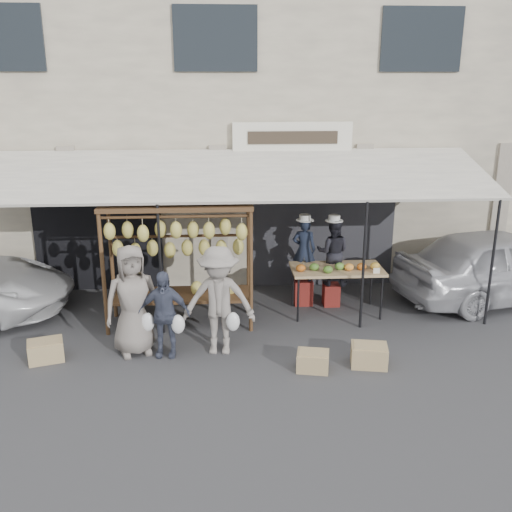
# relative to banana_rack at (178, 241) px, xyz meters

# --- Properties ---
(ground_plane) EXTENTS (90.00, 90.00, 0.00)m
(ground_plane) POSITION_rel_banana_rack_xyz_m (0.71, -1.47, -1.57)
(ground_plane) COLOR #2D2D30
(shophouse) EXTENTS (24.00, 6.15, 7.30)m
(shophouse) POSITION_rel_banana_rack_xyz_m (0.71, 5.02, 2.08)
(shophouse) COLOR beige
(shophouse) RESTS_ON ground_plane
(awning) EXTENTS (10.00, 2.35, 2.92)m
(awning) POSITION_rel_banana_rack_xyz_m (0.72, 0.80, 1.00)
(awning) COLOR silver
(awning) RESTS_ON ground_plane
(banana_rack) EXTENTS (2.60, 0.90, 2.24)m
(banana_rack) POSITION_rel_banana_rack_xyz_m (0.00, 0.00, 0.00)
(banana_rack) COLOR #3D2413
(banana_rack) RESTS_ON ground_plane
(produce_table) EXTENTS (1.70, 0.90, 1.04)m
(produce_table) POSITION_rel_banana_rack_xyz_m (2.90, 0.33, -0.70)
(produce_table) COLOR tan
(produce_table) RESTS_ON ground_plane
(vendor_left) EXTENTS (0.50, 0.38, 1.24)m
(vendor_left) POSITION_rel_banana_rack_xyz_m (2.35, 0.86, -0.46)
(vendor_left) COLOR #192033
(vendor_left) RESTS_ON stool_left
(vendor_right) EXTENTS (0.74, 0.64, 1.31)m
(vendor_right) POSITION_rel_banana_rack_xyz_m (2.89, 0.76, -0.49)
(vendor_right) COLOR black
(vendor_right) RESTS_ON stool_right
(customer_left) EXTENTS (1.03, 0.84, 1.81)m
(customer_left) POSITION_rel_banana_rack_xyz_m (-0.67, -1.06, -0.66)
(customer_left) COLOR slate
(customer_left) RESTS_ON ground_plane
(customer_mid) EXTENTS (0.86, 0.42, 1.43)m
(customer_mid) POSITION_rel_banana_rack_xyz_m (-0.18, -1.17, -0.86)
(customer_mid) COLOR #41465B
(customer_mid) RESTS_ON ground_plane
(customer_right) EXTENTS (1.22, 0.79, 1.79)m
(customer_right) POSITION_rel_banana_rack_xyz_m (0.70, -1.13, -0.68)
(customer_right) COLOR gray
(customer_right) RESTS_ON ground_plane
(stool_left) EXTENTS (0.36, 0.36, 0.50)m
(stool_left) POSITION_rel_banana_rack_xyz_m (2.35, 0.86, -1.32)
(stool_left) COLOR maroon
(stool_left) RESTS_ON ground_plane
(stool_right) EXTENTS (0.34, 0.34, 0.43)m
(stool_right) POSITION_rel_banana_rack_xyz_m (2.89, 0.76, -1.35)
(stool_right) COLOR maroon
(stool_right) RESTS_ON ground_plane
(crate_near_a) EXTENTS (0.55, 0.46, 0.29)m
(crate_near_a) POSITION_rel_banana_rack_xyz_m (2.12, -1.82, -1.43)
(crate_near_a) COLOR tan
(crate_near_a) RESTS_ON ground_plane
(crate_near_b) EXTENTS (0.62, 0.51, 0.33)m
(crate_near_b) POSITION_rel_banana_rack_xyz_m (3.01, -1.73, -1.41)
(crate_near_b) COLOR tan
(crate_near_b) RESTS_ON ground_plane
(crate_far) EXTENTS (0.63, 0.54, 0.32)m
(crate_far) POSITION_rel_banana_rack_xyz_m (-2.05, -1.24, -1.41)
(crate_far) COLOR tan
(crate_far) RESTS_ON ground_plane
(sedan) EXTENTS (4.57, 2.64, 1.46)m
(sedan) POSITION_rel_banana_rack_xyz_m (6.32, 0.86, -0.84)
(sedan) COLOR #ADAEB3
(sedan) RESTS_ON ground_plane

